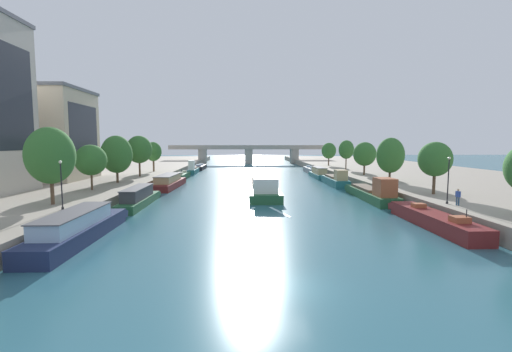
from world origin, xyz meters
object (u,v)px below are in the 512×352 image
object	(u,v)px
moored_boat_left_far	(139,198)
tree_left_end_of_row	(117,154)
moored_boat_left_second	(193,170)
tree_left_by_lamp	(91,160)
moored_boat_right_end	(310,170)
tree_left_third	(139,149)
barge_midriver	(263,187)
lamppost_left_bank	(61,183)
moored_boat_right_midway	(372,193)
tree_left_second	(50,156)
person_on_quay	(458,196)
tree_left_nearest	(153,152)
tree_right_distant	(346,150)
moored_boat_left_end	(169,182)
moored_boat_right_second	(335,180)
moored_boat_left_gap_after	(183,176)
lamppost_right_bank	(448,178)
bridge_far	(249,152)
tree_right_end_of_row	(365,154)
tree_right_far	(390,155)
moored_boat_left_downstream	(79,228)
tree_right_third	(329,151)
moored_boat_right_downstream	(433,219)
moored_boat_right_near	(319,173)
moored_boat_left_midway	(200,167)
tree_right_past_mid	(435,159)

from	to	relation	value
moored_boat_left_far	tree_left_end_of_row	world-z (taller)	tree_left_end_of_row
moored_boat_left_second	tree_left_by_lamp	xyz separation A→B (m)	(-7.19, -41.64, 4.46)
moored_boat_right_end	tree_left_third	bearing A→B (deg)	-145.05
barge_midriver	lamppost_left_bank	bearing A→B (deg)	-133.09
moored_boat_right_midway	tree_left_second	xyz separation A→B (m)	(-36.12, -11.06, 5.43)
barge_midriver	person_on_quay	xyz separation A→B (m)	(17.73, -20.37, 1.61)
tree_left_nearest	tree_right_distant	bearing A→B (deg)	5.30
moored_boat_left_end	moored_boat_left_second	distance (m)	27.03
moored_boat_right_second	moored_boat_left_gap_after	bearing A→B (deg)	154.67
moored_boat_left_end	moored_boat_right_end	xyz separation A→B (m)	(29.96, 28.90, -0.29)
moored_boat_right_midway	lamppost_right_bank	xyz separation A→B (m)	(3.01, -12.19, 3.19)
tree_left_third	moored_boat_right_second	bearing A→B (deg)	-2.93
moored_boat_right_second	lamppost_left_bank	size ratio (longest dim) A/B	2.78
bridge_far	tree_right_end_of_row	bearing A→B (deg)	-71.94
moored_boat_left_second	person_on_quay	size ratio (longest dim) A/B	6.26
tree_left_second	tree_right_far	world-z (taller)	tree_left_second
moored_boat_left_far	tree_left_third	xyz separation A→B (m)	(-5.91, 21.12, 5.47)
moored_boat_left_end	lamppost_left_bank	size ratio (longest dim) A/B	3.38
moored_boat_left_downstream	tree_right_third	distance (m)	74.16
moored_boat_left_gap_after	tree_left_nearest	distance (m)	8.00
moored_boat_right_end	tree_left_third	size ratio (longest dim) A/B	1.51
moored_boat_left_gap_after	tree_right_end_of_row	world-z (taller)	tree_right_end_of_row
tree_left_end_of_row	tree_right_third	bearing A→B (deg)	42.40
lamppost_right_bank	tree_left_end_of_row	bearing A→B (deg)	152.97
moored_boat_right_downstream	lamppost_right_bank	distance (m)	5.50
moored_boat_left_second	moored_boat_left_downstream	bearing A→B (deg)	-90.61
tree_left_third	tree_left_nearest	distance (m)	10.72
tree_left_end_of_row	tree_right_distant	world-z (taller)	tree_left_end_of_row
moored_boat_left_second	lamppost_right_bank	xyz separation A→B (m)	(32.61, -53.43, 3.18)
tree_right_far	person_on_quay	bearing A→B (deg)	-95.67
tree_left_nearest	person_on_quay	distance (m)	57.75
moored_boat_left_second	tree_left_second	xyz separation A→B (m)	(-6.52, -52.31, 5.42)
tree_right_third	tree_left_third	bearing A→B (deg)	-145.74
barge_midriver	moored_boat_left_end	bearing A→B (deg)	155.74
moored_boat_left_downstream	person_on_quay	distance (m)	34.12
moored_boat_right_near	tree_right_third	world-z (taller)	tree_right_third
moored_boat_left_midway	tree_left_by_lamp	bearing A→B (deg)	-97.31
moored_boat_left_end	tree_right_past_mid	size ratio (longest dim) A/B	2.44
tree_left_by_lamp	tree_left_end_of_row	bearing A→B (deg)	87.69
moored_boat_right_midway	tree_right_distant	size ratio (longest dim) A/B	2.37
moored_boat_right_near	bridge_far	distance (m)	55.15
barge_midriver	moored_boat_left_gap_after	distance (m)	28.03
bridge_far	moored_boat_right_downstream	bearing A→B (deg)	-81.28
moored_boat_right_downstream	tree_left_second	xyz separation A→B (m)	(-36.09, 4.09, 5.74)
moored_boat_left_far	moored_boat_right_midway	distance (m)	30.22
tree_right_far	tree_right_distant	distance (m)	25.26
moored_boat_left_gap_after	tree_right_third	size ratio (longest dim) A/B	1.74
barge_midriver	moored_boat_left_downstream	size ratio (longest dim) A/B	1.64
moored_boat_left_downstream	moored_boat_left_end	distance (m)	32.75
tree_right_far	tree_right_distant	size ratio (longest dim) A/B	1.03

